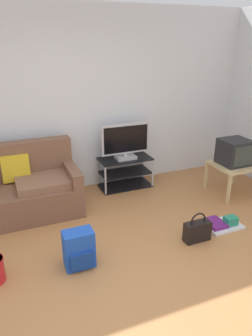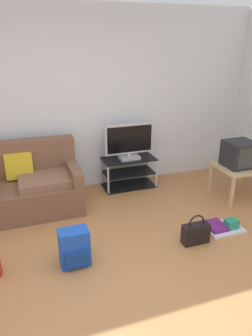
{
  "view_description": "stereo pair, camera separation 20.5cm",
  "coord_description": "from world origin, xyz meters",
  "px_view_note": "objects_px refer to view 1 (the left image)",
  "views": [
    {
      "loc": [
        -0.9,
        -2.2,
        2.21
      ],
      "look_at": [
        0.49,
        1.18,
        0.74
      ],
      "focal_mm": 34.05,
      "sensor_mm": 36.0,
      "label": 1
    },
    {
      "loc": [
        -0.71,
        -2.28,
        2.21
      ],
      "look_at": [
        0.49,
        1.18,
        0.74
      ],
      "focal_mm": 34.05,
      "sensor_mm": 36.0,
      "label": 2
    }
  ],
  "objects_px": {
    "backpack": "(79,249)",
    "side_table": "(233,168)",
    "floor_tray": "(222,224)",
    "flat_tv": "(126,142)",
    "tv_stand": "(125,172)",
    "handbag": "(197,231)",
    "crt_tv": "(234,152)",
    "couch": "(5,192)"
  },
  "relations": [
    {
      "from": "backpack",
      "to": "side_table",
      "type": "bearing_deg",
      "value": 25.2
    },
    {
      "from": "backpack",
      "to": "floor_tray",
      "type": "bearing_deg",
      "value": 9.82
    },
    {
      "from": "flat_tv",
      "to": "floor_tray",
      "type": "relative_size",
      "value": 1.67
    },
    {
      "from": "tv_stand",
      "to": "handbag",
      "type": "height_order",
      "value": "tv_stand"
    },
    {
      "from": "side_table",
      "to": "handbag",
      "type": "distance_m",
      "value": 1.5
    },
    {
      "from": "side_table",
      "to": "floor_tray",
      "type": "height_order",
      "value": "side_table"
    },
    {
      "from": "flat_tv",
      "to": "backpack",
      "type": "xyz_separation_m",
      "value": [
        -1.18,
        -1.62,
        -0.55
      ]
    },
    {
      "from": "floor_tray",
      "to": "side_table",
      "type": "bearing_deg",
      "value": 45.64
    },
    {
      "from": "handbag",
      "to": "flat_tv",
      "type": "bearing_deg",
      "value": 97.14
    },
    {
      "from": "tv_stand",
      "to": "crt_tv",
      "type": "height_order",
      "value": "crt_tv"
    },
    {
      "from": "flat_tv",
      "to": "crt_tv",
      "type": "bearing_deg",
      "value": -30.28
    },
    {
      "from": "side_table",
      "to": "handbag",
      "type": "xyz_separation_m",
      "value": [
        -1.19,
        -0.86,
        -0.28
      ]
    },
    {
      "from": "side_table",
      "to": "handbag",
      "type": "relative_size",
      "value": 1.64
    },
    {
      "from": "crt_tv",
      "to": "side_table",
      "type": "bearing_deg",
      "value": -90.0
    },
    {
      "from": "flat_tv",
      "to": "tv_stand",
      "type": "bearing_deg",
      "value": 90.0
    },
    {
      "from": "couch",
      "to": "crt_tv",
      "type": "distance_m",
      "value": 3.29
    },
    {
      "from": "side_table",
      "to": "backpack",
      "type": "xyz_separation_m",
      "value": [
        -2.59,
        -0.78,
        -0.21
      ]
    },
    {
      "from": "flat_tv",
      "to": "crt_tv",
      "type": "distance_m",
      "value": 1.63
    },
    {
      "from": "side_table",
      "to": "flat_tv",
      "type": "bearing_deg",
      "value": 149.24
    },
    {
      "from": "tv_stand",
      "to": "backpack",
      "type": "height_order",
      "value": "tv_stand"
    },
    {
      "from": "tv_stand",
      "to": "crt_tv",
      "type": "relative_size",
      "value": 2.02
    },
    {
      "from": "couch",
      "to": "crt_tv",
      "type": "relative_size",
      "value": 4.68
    },
    {
      "from": "couch",
      "to": "handbag",
      "type": "xyz_separation_m",
      "value": [
        2.03,
        -1.47,
        -0.21
      ]
    },
    {
      "from": "flat_tv",
      "to": "floor_tray",
      "type": "bearing_deg",
      "value": -66.39
    },
    {
      "from": "flat_tv",
      "to": "side_table",
      "type": "xyz_separation_m",
      "value": [
        1.41,
        -0.84,
        -0.34
      ]
    },
    {
      "from": "side_table",
      "to": "crt_tv",
      "type": "relative_size",
      "value": 1.47
    },
    {
      "from": "couch",
      "to": "floor_tray",
      "type": "relative_size",
      "value": 4.16
    },
    {
      "from": "handbag",
      "to": "floor_tray",
      "type": "height_order",
      "value": "handbag"
    },
    {
      "from": "crt_tv",
      "to": "handbag",
      "type": "height_order",
      "value": "crt_tv"
    },
    {
      "from": "flat_tv",
      "to": "floor_tray",
      "type": "distance_m",
      "value": 1.86
    },
    {
      "from": "handbag",
      "to": "backpack",
      "type": "bearing_deg",
      "value": 176.67
    },
    {
      "from": "tv_stand",
      "to": "flat_tv",
      "type": "xyz_separation_m",
      "value": [
        -0.0,
        -0.02,
        0.52
      ]
    },
    {
      "from": "flat_tv",
      "to": "side_table",
      "type": "height_order",
      "value": "flat_tv"
    },
    {
      "from": "tv_stand",
      "to": "couch",
      "type": "bearing_deg",
      "value": -172.09
    },
    {
      "from": "tv_stand",
      "to": "floor_tray",
      "type": "height_order",
      "value": "tv_stand"
    },
    {
      "from": "tv_stand",
      "to": "backpack",
      "type": "distance_m",
      "value": 2.03
    },
    {
      "from": "crt_tv",
      "to": "floor_tray",
      "type": "relative_size",
      "value": 0.89
    },
    {
      "from": "flat_tv",
      "to": "crt_tv",
      "type": "xyz_separation_m",
      "value": [
        1.41,
        -0.82,
        -0.09
      ]
    },
    {
      "from": "flat_tv",
      "to": "couch",
      "type": "bearing_deg",
      "value": -172.79
    },
    {
      "from": "side_table",
      "to": "backpack",
      "type": "height_order",
      "value": "side_table"
    },
    {
      "from": "backpack",
      "to": "floor_tray",
      "type": "height_order",
      "value": "backpack"
    },
    {
      "from": "tv_stand",
      "to": "handbag",
      "type": "bearing_deg",
      "value": -82.95
    }
  ]
}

